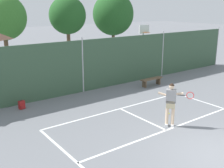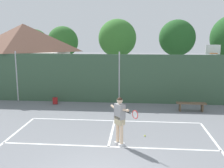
{
  "view_description": "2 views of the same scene",
  "coord_description": "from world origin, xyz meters",
  "px_view_note": "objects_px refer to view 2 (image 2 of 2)",
  "views": [
    {
      "loc": [
        -7.89,
        -4.53,
        4.87
      ],
      "look_at": [
        0.43,
        6.76,
        0.9
      ],
      "focal_mm": 44.7,
      "sensor_mm": 36.0,
      "label": 1
    },
    {
      "loc": [
        0.93,
        -6.51,
        4.05
      ],
      "look_at": [
        -0.27,
        7.09,
        1.53
      ],
      "focal_mm": 41.28,
      "sensor_mm": 36.0,
      "label": 2
    }
  ],
  "objects_px": {
    "tennis_player": "(120,117)",
    "tennis_ball": "(145,136)",
    "backpack_red": "(55,101)",
    "courtside_bench": "(191,105)",
    "basketball_hoop": "(212,64)"
  },
  "relations": [
    {
      "from": "tennis_player",
      "to": "courtside_bench",
      "type": "xyz_separation_m",
      "value": [
        3.64,
        4.84,
        -0.75
      ]
    },
    {
      "from": "backpack_red",
      "to": "courtside_bench",
      "type": "xyz_separation_m",
      "value": [
        7.92,
        -0.81,
        0.17
      ]
    },
    {
      "from": "tennis_ball",
      "to": "backpack_red",
      "type": "xyz_separation_m",
      "value": [
        -5.25,
        4.73,
        0.16
      ]
    },
    {
      "from": "basketball_hoop",
      "to": "backpack_red",
      "type": "height_order",
      "value": "basketball_hoop"
    },
    {
      "from": "tennis_player",
      "to": "tennis_ball",
      "type": "height_order",
      "value": "tennis_player"
    },
    {
      "from": "backpack_red",
      "to": "tennis_ball",
      "type": "bearing_deg",
      "value": -41.98
    },
    {
      "from": "tennis_ball",
      "to": "courtside_bench",
      "type": "bearing_deg",
      "value": 55.79
    },
    {
      "from": "tennis_player",
      "to": "tennis_ball",
      "type": "relative_size",
      "value": 28.1
    },
    {
      "from": "tennis_ball",
      "to": "backpack_red",
      "type": "height_order",
      "value": "backpack_red"
    },
    {
      "from": "tennis_player",
      "to": "basketball_hoop",
      "type": "bearing_deg",
      "value": 54.59
    },
    {
      "from": "basketball_hoop",
      "to": "courtside_bench",
      "type": "height_order",
      "value": "basketball_hoop"
    },
    {
      "from": "backpack_red",
      "to": "basketball_hoop",
      "type": "bearing_deg",
      "value": 11.23
    },
    {
      "from": "tennis_player",
      "to": "backpack_red",
      "type": "bearing_deg",
      "value": 127.09
    },
    {
      "from": "basketball_hoop",
      "to": "tennis_ball",
      "type": "xyz_separation_m",
      "value": [
        -4.4,
        -6.65,
        -2.28
      ]
    },
    {
      "from": "basketball_hoop",
      "to": "tennis_player",
      "type": "distance_m",
      "value": 9.37
    }
  ]
}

